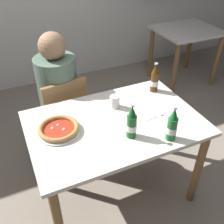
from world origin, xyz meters
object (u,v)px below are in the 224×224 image
dining_table_main (115,134)px  napkin_with_cutlery (150,110)px  beer_bottle_left (155,79)px  beer_bottle_center (172,126)px  dining_table_background (186,41)px  chair_behind_table (64,113)px  pizza_margherita_near (59,129)px  beer_bottle_right (132,123)px  paper_cup (115,102)px  diner_seated (60,101)px

dining_table_main → napkin_with_cutlery: bearing=2.6°
beer_bottle_left → napkin_with_cutlery: (-0.17, -0.23, -0.10)m
beer_bottle_center → napkin_with_cutlery: beer_bottle_center is taller
dining_table_background → beer_bottle_center: size_ratio=3.24×
chair_behind_table → napkin_with_cutlery: 0.84m
pizza_margherita_near → beer_bottle_right: size_ratio=1.19×
dining_table_main → dining_table_background: size_ratio=1.50×
dining_table_main → chair_behind_table: (-0.23, 0.61, -0.15)m
beer_bottle_right → napkin_with_cutlery: size_ratio=1.23×
beer_bottle_right → napkin_with_cutlery: 0.34m
dining_table_main → beer_bottle_right: size_ratio=4.86×
beer_bottle_right → beer_bottle_left: bearing=44.5°
beer_bottle_right → pizza_margherita_near: bearing=150.4°
beer_bottle_center → paper_cup: 0.50m
paper_cup → napkin_with_cutlery: bearing=-34.4°
diner_seated → pizza_margherita_near: 0.65m
chair_behind_table → diner_seated: 0.11m
pizza_margherita_near → beer_bottle_center: bearing=-29.7°
dining_table_background → paper_cup: size_ratio=8.42×
dining_table_main → napkin_with_cutlery: 0.32m
pizza_margherita_near → beer_bottle_center: 0.73m
pizza_margherita_near → napkin_with_cutlery: 0.68m
dining_table_background → napkin_with_cutlery: 1.95m
chair_behind_table → beer_bottle_right: beer_bottle_right is taller
paper_cup → dining_table_background: bearing=37.0°
dining_table_main → dining_table_background: bearing=39.3°
beer_bottle_right → paper_cup: beer_bottle_right is taller
dining_table_background → napkin_with_cutlery: (-1.39, -1.36, 0.16)m
dining_table_main → paper_cup: (0.07, 0.16, 0.16)m
dining_table_background → beer_bottle_center: bearing=-130.4°
pizza_margherita_near → beer_bottle_left: beer_bottle_left is taller
paper_cup → diner_seated: bearing=121.9°
dining_table_background → pizza_margherita_near: pizza_margherita_near is taller
dining_table_background → paper_cup: 2.03m
napkin_with_cutlery → paper_cup: 0.27m
pizza_margherita_near → napkin_with_cutlery: (0.68, -0.04, -0.02)m
dining_table_main → paper_cup: size_ratio=12.63×
beer_bottle_right → napkin_with_cutlery: beer_bottle_right is taller
pizza_margherita_near → beer_bottle_left: 0.87m
beer_bottle_left → napkin_with_cutlery: beer_bottle_left is taller
beer_bottle_left → paper_cup: bearing=-168.1°
diner_seated → beer_bottle_center: size_ratio=4.89×
dining_table_main → chair_behind_table: chair_behind_table is taller
dining_table_background → pizza_margherita_near: bearing=-147.4°
pizza_margherita_near → beer_bottle_left: (0.85, 0.19, 0.08)m
dining_table_main → pizza_margherita_near: (-0.38, 0.06, 0.14)m
dining_table_background → beer_bottle_left: beer_bottle_left is taller
diner_seated → dining_table_background: (1.92, 0.72, 0.01)m
dining_table_background → paper_cup: (-1.61, -1.21, 0.21)m
beer_bottle_right → paper_cup: 0.35m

